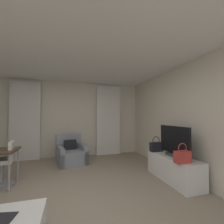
{
  "coord_description": "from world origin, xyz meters",
  "views": [
    {
      "loc": [
        -0.02,
        -2.46,
        1.4
      ],
      "look_at": [
        1.08,
        1.39,
        1.51
      ],
      "focal_mm": 24.06,
      "sensor_mm": 36.0,
      "label": 1
    }
  ],
  "objects_px": {
    "tv_console": "(173,168)",
    "handbag_secondary": "(183,156)",
    "desk_chair": "(4,166)",
    "armchair": "(71,154)",
    "tv_flatscreen": "(174,142)",
    "handbag_primary": "(156,146)"
  },
  "relations": [
    {
      "from": "armchair",
      "to": "tv_flatscreen",
      "type": "xyz_separation_m",
      "value": [
        2.14,
        -1.91,
        0.57
      ]
    },
    {
      "from": "desk_chair",
      "to": "handbag_secondary",
      "type": "xyz_separation_m",
      "value": [
        3.31,
        -1.2,
        0.26
      ]
    },
    {
      "from": "tv_console",
      "to": "handbag_primary",
      "type": "height_order",
      "value": "handbag_primary"
    },
    {
      "from": "desk_chair",
      "to": "tv_console",
      "type": "distance_m",
      "value": 3.55
    },
    {
      "from": "tv_console",
      "to": "handbag_secondary",
      "type": "xyz_separation_m",
      "value": [
        -0.16,
        -0.47,
        0.39
      ]
    },
    {
      "from": "armchair",
      "to": "handbag_secondary",
      "type": "distance_m",
      "value": 3.09
    },
    {
      "from": "armchair",
      "to": "tv_flatscreen",
      "type": "height_order",
      "value": "tv_flatscreen"
    },
    {
      "from": "armchair",
      "to": "handbag_primary",
      "type": "height_order",
      "value": "handbag_primary"
    },
    {
      "from": "armchair",
      "to": "desk_chair",
      "type": "relative_size",
      "value": 1.12
    },
    {
      "from": "armchair",
      "to": "handbag_secondary",
      "type": "bearing_deg",
      "value": -49.78
    },
    {
      "from": "tv_flatscreen",
      "to": "handbag_primary",
      "type": "distance_m",
      "value": 0.55
    },
    {
      "from": "armchair",
      "to": "handbag_primary",
      "type": "bearing_deg",
      "value": -34.93
    },
    {
      "from": "tv_flatscreen",
      "to": "handbag_secondary",
      "type": "distance_m",
      "value": 0.49
    },
    {
      "from": "tv_flatscreen",
      "to": "handbag_primary",
      "type": "height_order",
      "value": "tv_flatscreen"
    },
    {
      "from": "handbag_primary",
      "to": "handbag_secondary",
      "type": "xyz_separation_m",
      "value": [
        -0.03,
        -0.94,
        0.0
      ]
    },
    {
      "from": "armchair",
      "to": "tv_console",
      "type": "relative_size",
      "value": 0.75
    },
    {
      "from": "desk_chair",
      "to": "tv_flatscreen",
      "type": "height_order",
      "value": "tv_flatscreen"
    },
    {
      "from": "tv_console",
      "to": "tv_flatscreen",
      "type": "bearing_deg",
      "value": -90.0
    },
    {
      "from": "desk_chair",
      "to": "handbag_secondary",
      "type": "bearing_deg",
      "value": -19.97
    },
    {
      "from": "tv_console",
      "to": "armchair",
      "type": "bearing_deg",
      "value": 138.86
    },
    {
      "from": "handbag_secondary",
      "to": "handbag_primary",
      "type": "bearing_deg",
      "value": 87.95
    },
    {
      "from": "armchair",
      "to": "tv_console",
      "type": "height_order",
      "value": "armchair"
    }
  ]
}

